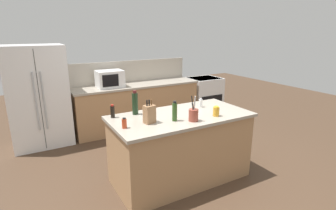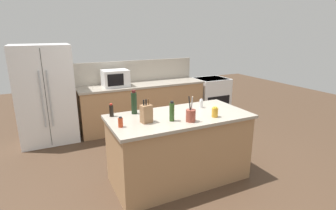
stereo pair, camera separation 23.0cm
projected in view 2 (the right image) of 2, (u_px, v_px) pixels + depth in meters
The scene contains 15 objects.
ground_plane at pixel (179, 178), 3.73m from camera, with size 14.00×14.00×0.00m, color #473323.
back_counter_run at pixel (143, 105), 5.63m from camera, with size 2.67×0.66×0.94m.
wall_backsplash at pixel (137, 71), 5.71m from camera, with size 2.63×0.03×0.46m, color #B2A899.
kitchen_island at pixel (179, 147), 3.60m from camera, with size 1.87×0.93×0.94m.
refrigerator at pixel (45, 95), 4.77m from camera, with size 0.98×0.75×1.79m.
range_oven at pixel (211, 97), 6.36m from camera, with size 0.76×0.65×0.92m.
microwave at pixel (115, 78), 5.21m from camera, with size 0.50×0.39×0.33m.
knife_block at pixel (146, 114), 3.16m from camera, with size 0.15×0.12×0.29m.
utensil_crock at pixel (191, 115), 3.21m from camera, with size 0.12×0.12×0.32m.
soy_sauce_bottle at pixel (111, 110), 3.40m from camera, with size 0.05×0.05×0.17m.
olive_oil_bottle at pixel (172, 112), 3.22m from camera, with size 0.06×0.06×0.25m.
wine_bottle at pixel (134, 103), 3.49m from camera, with size 0.08×0.08×0.32m.
spice_jar_paprika at pixel (121, 122), 3.03m from camera, with size 0.06×0.06×0.12m.
honey_jar at pixel (215, 112), 3.38m from camera, with size 0.08×0.08×0.14m.
salt_shaker at pixel (201, 104), 3.79m from camera, with size 0.05×0.05×0.13m.
Camera 2 is at (-1.58, -2.90, 2.02)m, focal length 28.00 mm.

